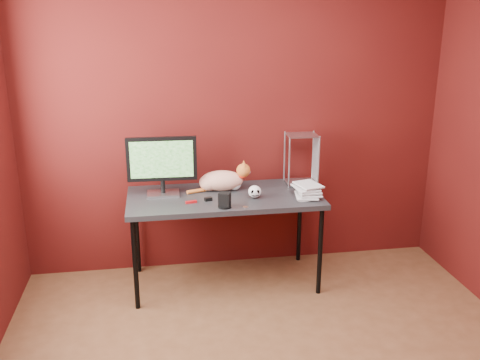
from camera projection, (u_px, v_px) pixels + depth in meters
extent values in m
cube|color=#480E0D|center=(236.00, 116.00, 4.38)|extent=(3.50, 0.02, 2.60)
cube|color=black|center=(224.00, 198.00, 4.17)|extent=(1.50, 0.70, 0.04)
cylinder|color=black|center=(135.00, 265.00, 3.89)|extent=(0.04, 0.04, 0.71)
cylinder|color=black|center=(320.00, 252.00, 4.11)|extent=(0.04, 0.04, 0.71)
cylinder|color=black|center=(137.00, 233.00, 4.46)|extent=(0.04, 0.04, 0.71)
cylinder|color=black|center=(299.00, 223.00, 4.67)|extent=(0.04, 0.04, 0.71)
cube|color=#B4B4B9|center=(163.00, 194.00, 4.17)|extent=(0.25, 0.18, 0.02)
cylinder|color=black|center=(163.00, 186.00, 4.15)|extent=(0.03, 0.03, 0.11)
cube|color=black|center=(162.00, 159.00, 4.09)|extent=(0.54, 0.05, 0.34)
cube|color=#175316|center=(162.00, 159.00, 4.09)|extent=(0.48, 0.02, 0.29)
ellipsoid|color=#DC5D2E|center=(222.00, 180.00, 4.27)|extent=(0.36, 0.22, 0.16)
ellipsoid|color=#DC5D2E|center=(209.00, 182.00, 4.26)|extent=(0.18, 0.17, 0.13)
sphere|color=white|center=(235.00, 183.00, 4.28)|extent=(0.11, 0.11, 0.11)
sphere|color=orange|center=(243.00, 170.00, 4.25)|extent=(0.11, 0.11, 0.11)
cone|color=orange|center=(244.00, 165.00, 4.21)|extent=(0.04, 0.04, 0.05)
cone|color=orange|center=(244.00, 163.00, 4.26)|extent=(0.04, 0.04, 0.05)
cylinder|color=red|center=(241.00, 176.00, 4.26)|extent=(0.08, 0.08, 0.01)
cylinder|color=orange|center=(198.00, 191.00, 4.23)|extent=(0.18, 0.09, 0.03)
ellipsoid|color=white|center=(255.00, 192.00, 4.09)|extent=(0.10, 0.10, 0.10)
ellipsoid|color=black|center=(253.00, 192.00, 4.05)|extent=(0.02, 0.01, 0.03)
ellipsoid|color=black|center=(258.00, 192.00, 4.05)|extent=(0.02, 0.01, 0.03)
cube|color=black|center=(256.00, 196.00, 4.06)|extent=(0.06, 0.01, 0.01)
cylinder|color=black|center=(225.00, 206.00, 3.91)|extent=(0.10, 0.10, 0.01)
cube|color=black|center=(225.00, 199.00, 3.89)|extent=(0.10, 0.10, 0.10)
imported|color=beige|center=(297.00, 183.00, 4.10)|extent=(0.20, 0.24, 0.22)
imported|color=beige|center=(298.00, 155.00, 4.04)|extent=(0.18, 0.23, 0.22)
imported|color=beige|center=(299.00, 127.00, 3.97)|extent=(0.17, 0.23, 0.22)
imported|color=beige|center=(300.00, 97.00, 3.90)|extent=(0.19, 0.24, 0.22)
imported|color=beige|center=(301.00, 66.00, 3.84)|extent=(0.21, 0.26, 0.22)
cylinder|color=#B4B4B9|center=(290.00, 163.00, 4.29)|extent=(0.01, 0.01, 0.42)
cylinder|color=#B4B4B9|center=(319.00, 161.00, 4.32)|extent=(0.01, 0.01, 0.42)
cylinder|color=#B4B4B9|center=(284.00, 156.00, 4.47)|extent=(0.01, 0.01, 0.42)
cylinder|color=#B4B4B9|center=(312.00, 155.00, 4.51)|extent=(0.01, 0.01, 0.42)
cube|color=#B4B4B9|center=(301.00, 182.00, 4.46)|extent=(0.25, 0.21, 0.01)
cube|color=#B4B4B9|center=(302.00, 135.00, 4.34)|extent=(0.25, 0.21, 0.01)
cube|color=#AF0D11|center=(191.00, 202.00, 4.00)|extent=(0.09, 0.04, 0.02)
cube|color=black|center=(208.00, 199.00, 4.04)|extent=(0.06, 0.05, 0.03)
cylinder|color=#B4B4B9|center=(246.00, 207.00, 3.91)|extent=(0.04, 0.04, 0.00)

